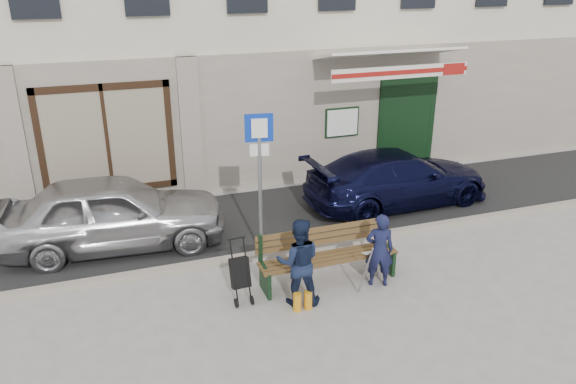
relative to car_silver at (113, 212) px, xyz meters
name	(u,v)px	position (x,y,z in m)	size (l,w,h in m)	color
ground	(333,292)	(3.28, -2.87, -0.71)	(80.00, 80.00, 0.00)	#9E9991
asphalt_lane	(275,217)	(3.28, 0.23, -0.70)	(60.00, 3.20, 0.01)	#282828
curb	(302,248)	(3.28, -1.37, -0.65)	(60.00, 0.18, 0.12)	#9E9384
car_silver	(113,212)	(0.00, 0.00, 0.00)	(1.67, 4.15, 1.41)	#B5B5BA
car_navy	(398,178)	(6.10, 0.08, -0.09)	(1.72, 4.24, 1.23)	black
parking_sign	(260,163)	(2.54, -1.20, 1.09)	(0.49, 0.12, 2.68)	gray
bench	(326,257)	(3.28, -2.51, -0.25)	(2.40, 1.17, 0.98)	brown
man	(379,250)	(4.08, -2.89, -0.06)	(0.47, 0.31, 1.29)	#141738
woman	(299,262)	(2.63, -2.95, 0.02)	(0.71, 0.55, 1.45)	#131C36
stroller	(240,274)	(1.78, -2.58, -0.24)	(0.32, 0.44, 1.04)	black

